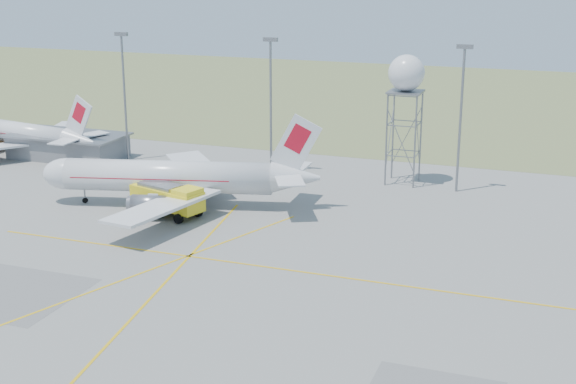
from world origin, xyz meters
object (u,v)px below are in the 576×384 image
(fire_truck, at_px, (169,200))
(airliner_main, at_px, (173,177))
(radar_tower, at_px, (405,112))
(airliner_far, at_px, (19,134))

(fire_truck, bearing_deg, airliner_main, 125.31)
(radar_tower, bearing_deg, airliner_far, -176.32)
(airliner_far, distance_m, radar_tower, 64.75)
(airliner_main, relative_size, radar_tower, 1.98)
(airliner_main, distance_m, airliner_far, 42.03)
(airliner_far, bearing_deg, airliner_main, 166.12)
(radar_tower, height_order, fire_truck, radar_tower)
(airliner_main, bearing_deg, radar_tower, -155.04)
(fire_truck, bearing_deg, airliner_far, 168.38)
(airliner_main, distance_m, fire_truck, 4.50)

